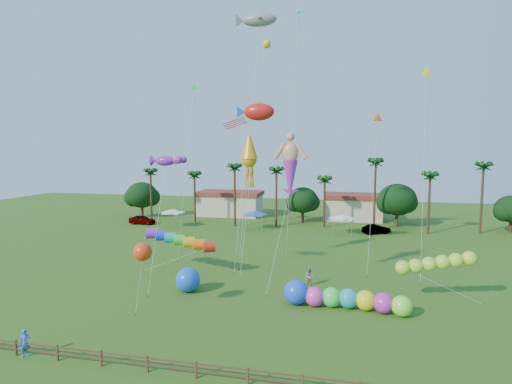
% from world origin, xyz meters
% --- Properties ---
extents(ground, '(160.00, 160.00, 0.00)m').
position_xyz_m(ground, '(0.00, 0.00, 0.00)').
color(ground, '#285116').
rests_on(ground, ground).
extents(tree_line, '(69.46, 8.91, 11.00)m').
position_xyz_m(tree_line, '(3.57, 44.00, 4.28)').
color(tree_line, '#3A2819').
rests_on(tree_line, ground).
extents(buildings_row, '(35.00, 7.00, 4.00)m').
position_xyz_m(buildings_row, '(-3.09, 50.00, 2.00)').
color(buildings_row, beige).
rests_on(buildings_row, ground).
extents(tent_row, '(31.00, 4.00, 0.60)m').
position_xyz_m(tent_row, '(-6.00, 36.33, 2.75)').
color(tent_row, white).
rests_on(tent_row, ground).
extents(fence, '(36.12, 0.12, 1.00)m').
position_xyz_m(fence, '(0.00, -6.00, 0.61)').
color(fence, brown).
rests_on(fence, ground).
extents(car_a, '(4.67, 1.99, 1.57)m').
position_xyz_m(car_a, '(-26.37, 37.14, 0.79)').
color(car_a, '#4C4C54').
rests_on(car_a, ground).
extents(car_b, '(4.53, 3.50, 1.44)m').
position_xyz_m(car_b, '(13.19, 37.32, 0.72)').
color(car_b, '#4C4C54').
rests_on(car_b, ground).
extents(spectator_a, '(0.76, 0.72, 1.76)m').
position_xyz_m(spectator_a, '(-11.28, -6.01, 0.88)').
color(spectator_a, blue).
rests_on(spectator_a, ground).
extents(spectator_b, '(1.09, 1.08, 1.78)m').
position_xyz_m(spectator_b, '(4.97, 11.01, 0.89)').
color(spectator_b, gray).
rests_on(spectator_b, ground).
extents(caterpillar_inflatable, '(10.25, 2.66, 2.09)m').
position_xyz_m(caterpillar_inflatable, '(7.94, 6.02, 0.87)').
color(caterpillar_inflatable, '#E23BB0').
rests_on(caterpillar_inflatable, ground).
extents(blue_ball, '(2.23, 2.23, 2.23)m').
position_xyz_m(blue_ball, '(-5.72, 7.04, 1.12)').
color(blue_ball, blue).
rests_on(blue_ball, ground).
extents(rainbow_tube, '(9.67, 3.44, 3.65)m').
position_xyz_m(rainbow_tube, '(-7.33, 11.72, 3.08)').
color(rainbow_tube, red).
rests_on(rainbow_tube, ground).
extents(green_worm, '(10.01, 2.76, 3.66)m').
position_xyz_m(green_worm, '(13.03, 8.77, 2.93)').
color(green_worm, '#AAE432').
rests_on(green_worm, ground).
extents(orange_ball_kite, '(1.65, 1.62, 5.84)m').
position_xyz_m(orange_ball_kite, '(-6.98, 1.23, 5.12)').
color(orange_ball_kite, '#E83D12').
rests_on(orange_ball_kite, ground).
extents(merman_kite, '(3.06, 4.23, 14.01)m').
position_xyz_m(merman_kite, '(3.13, 10.44, 11.22)').
color(merman_kite, tan).
rests_on(merman_kite, ground).
extents(fish_kite, '(5.39, 6.57, 18.26)m').
position_xyz_m(fish_kite, '(-1.45, 18.27, 17.17)').
color(fish_kite, red).
rests_on(fish_kite, ground).
extents(shark_kite, '(5.76, 8.36, 28.94)m').
position_xyz_m(shark_kite, '(-1.94, 20.80, 27.95)').
color(shark_kite, gray).
rests_on(shark_kite, ground).
extents(squid_kite, '(2.36, 6.13, 14.57)m').
position_xyz_m(squid_kite, '(-2.22, 16.69, 11.85)').
color(squid_kite, orange).
rests_on(squid_kite, ground).
extents(lobster_kite, '(3.76, 5.10, 12.57)m').
position_xyz_m(lobster_kite, '(-8.56, 8.92, 11.88)').
color(lobster_kite, purple).
rests_on(lobster_kite, ground).
extents(delta_kite_red, '(1.51, 3.55, 16.84)m').
position_xyz_m(delta_kite_red, '(11.36, 18.01, 15.98)').
color(delta_kite_red, '#FB581B').
rests_on(delta_kite_red, ground).
extents(delta_kite_yellow, '(1.29, 3.27, 21.14)m').
position_xyz_m(delta_kite_yellow, '(15.73, 16.78, 20.18)').
color(delta_kite_yellow, yellow).
rests_on(delta_kite_yellow, ground).
extents(delta_kite_green, '(1.50, 3.96, 20.92)m').
position_xyz_m(delta_kite_green, '(-9.71, 19.48, 19.86)').
color(delta_kite_green, '#2EC66E').
rests_on(delta_kite_green, ground).
extents(delta_kite_blue, '(1.45, 5.08, 30.93)m').
position_xyz_m(delta_kite_blue, '(2.05, 25.51, 29.70)').
color(delta_kite_blue, '#1789D5').
rests_on(delta_kite_blue, ground).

